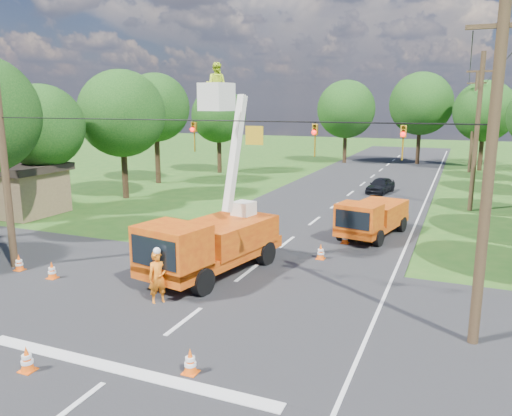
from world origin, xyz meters
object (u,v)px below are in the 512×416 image
at_px(bucket_truck, 211,233).
at_px(pole_right_mid, 477,132).
at_px(traffic_cone_0, 27,359).
at_px(pole_right_near, 489,169).
at_px(pole_right_far, 473,121).
at_px(tree_far_a, 346,109).
at_px(tree_left_e, 155,108).
at_px(shed, 17,188).
at_px(traffic_cone_5, 19,263).
at_px(tree_left_c, 42,127).
at_px(ground_worker, 158,278).
at_px(distant_car, 381,185).
at_px(traffic_cone_3, 345,237).
at_px(tree_left_d, 122,114).
at_px(traffic_cone_2, 321,252).
at_px(tree_far_c, 485,111).
at_px(traffic_cone_1, 190,362).
at_px(second_truck, 372,217).
at_px(traffic_cone_4, 52,270).
at_px(tree_far_b, 421,104).
at_px(tree_left_f, 219,115).
at_px(traffic_cone_7, 377,219).

bearing_deg(bucket_truck, pole_right_mid, 72.15).
height_order(traffic_cone_0, pole_right_near, pole_right_near).
bearing_deg(pole_right_far, tree_far_a, 167.47).
bearing_deg(tree_far_a, pole_right_near, -72.57).
bearing_deg(tree_left_e, shed, -94.90).
bearing_deg(traffic_cone_5, tree_left_c, 129.26).
distance_m(ground_worker, pole_right_far, 42.40).
distance_m(distant_car, traffic_cone_3, 15.32).
relative_size(bucket_truck, tree_left_d, 0.91).
relative_size(traffic_cone_2, tree_far_c, 0.08).
xyz_separation_m(tree_left_d, tree_left_e, (-1.80, 7.00, 0.37)).
xyz_separation_m(distant_car, traffic_cone_1, (-0.31, -28.92, -0.25)).
bearing_deg(tree_far_c, bucket_truck, -105.28).
bearing_deg(pole_right_mid, ground_worker, -115.79).
distance_m(pole_right_far, tree_left_e, 31.08).
distance_m(traffic_cone_1, pole_right_near, 9.46).
bearing_deg(second_truck, traffic_cone_2, -94.90).
distance_m(distant_car, traffic_cone_4, 26.37).
distance_m(bucket_truck, tree_far_b, 43.12).
height_order(traffic_cone_4, tree_left_f, tree_left_f).
distance_m(pole_right_far, shed, 41.69).
bearing_deg(ground_worker, tree_far_c, 27.20).
bearing_deg(tree_left_f, tree_left_e, -104.04).
xyz_separation_m(traffic_cone_0, pole_right_near, (10.71, 6.17, 4.75)).
bearing_deg(traffic_cone_5, tree_left_d, 111.72).
distance_m(traffic_cone_3, tree_left_c, 19.88).
relative_size(traffic_cone_0, tree_far_b, 0.07).
xyz_separation_m(second_truck, traffic_cone_1, (-1.94, -15.41, -0.71)).
height_order(ground_worker, pole_right_far, pole_right_far).
bearing_deg(traffic_cone_2, tree_left_e, 140.09).
distance_m(tree_left_e, tree_far_a, 24.09).
bearing_deg(tree_far_c, ground_worker, -104.52).
xyz_separation_m(tree_left_c, tree_left_f, (1.70, 21.00, 0.25)).
height_order(traffic_cone_2, pole_right_near, pole_right_near).
xyz_separation_m(shed, tree_far_c, (27.50, 34.00, 4.44)).
relative_size(second_truck, tree_far_b, 0.56).
bearing_deg(traffic_cone_2, tree_far_b, 88.94).
relative_size(traffic_cone_0, pole_right_near, 0.07).
height_order(traffic_cone_7, pole_right_near, pole_right_near).
relative_size(bucket_truck, traffic_cone_0, 11.82).
bearing_deg(pole_right_far, distant_car, -112.26).
relative_size(traffic_cone_3, pole_right_far, 0.07).
xyz_separation_m(bucket_truck, traffic_cone_3, (4.04, 6.58, -1.39)).
bearing_deg(tree_left_d, pole_right_far, 46.77).
distance_m(traffic_cone_5, tree_left_c, 13.03).
bearing_deg(bucket_truck, tree_far_b, 95.52).
height_order(ground_worker, traffic_cone_1, ground_worker).
height_order(shed, tree_far_c, tree_far_c).
height_order(bucket_truck, pole_right_far, pole_right_far).
height_order(shed, tree_far_a, tree_far_a).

